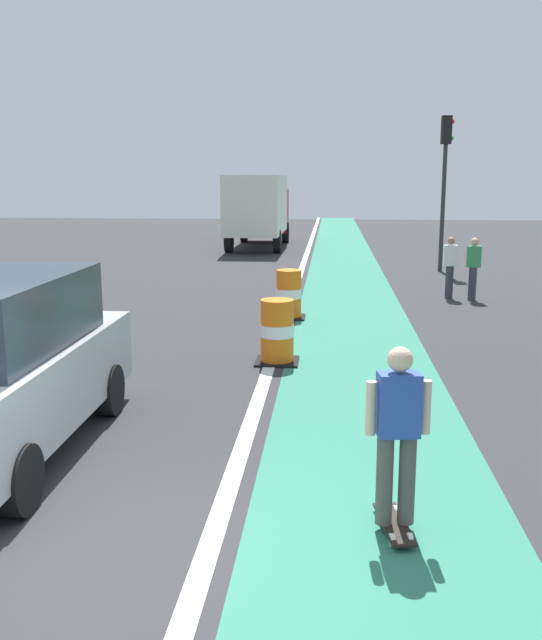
{
  "coord_description": "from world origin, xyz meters",
  "views": [
    {
      "loc": [
        1.89,
        -5.29,
        3.09
      ],
      "look_at": [
        1.06,
        4.61,
        1.1
      ],
      "focal_mm": 39.77,
      "sensor_mm": 36.0,
      "label": 1
    }
  ],
  "objects_px": {
    "traffic_light_corner": "(445,166)",
    "pedestrian_crossing": "(450,266)",
    "skateboarder_on_lane": "(397,434)",
    "traffic_barrel_front": "(277,332)",
    "pedestrian_waiting": "(473,267)",
    "traffic_barrel_mid": "(289,295)",
    "delivery_truck_down_block": "(259,207)"
  },
  "relations": [
    {
      "from": "delivery_truck_down_block",
      "to": "traffic_light_corner",
      "type": "xyz_separation_m",
      "value": [
        6.99,
        -7.81,
        1.65
      ]
    },
    {
      "from": "traffic_barrel_front",
      "to": "skateboarder_on_lane",
      "type": "bearing_deg",
      "value": -75.62
    },
    {
      "from": "traffic_light_corner",
      "to": "traffic_barrel_front",
      "type": "bearing_deg",
      "value": -110.07
    },
    {
      "from": "pedestrian_crossing",
      "to": "delivery_truck_down_block",
      "type": "bearing_deg",
      "value": 115.35
    },
    {
      "from": "pedestrian_crossing",
      "to": "traffic_barrel_mid",
      "type": "bearing_deg",
      "value": -143.32
    },
    {
      "from": "skateboarder_on_lane",
      "to": "traffic_barrel_front",
      "type": "xyz_separation_m",
      "value": [
        -1.48,
        5.79,
        -0.38
      ]
    },
    {
      "from": "traffic_barrel_mid",
      "to": "pedestrian_crossing",
      "type": "relative_size",
      "value": 0.68
    },
    {
      "from": "traffic_barrel_mid",
      "to": "traffic_light_corner",
      "type": "height_order",
      "value": "traffic_light_corner"
    },
    {
      "from": "traffic_light_corner",
      "to": "delivery_truck_down_block",
      "type": "bearing_deg",
      "value": 131.8
    },
    {
      "from": "traffic_barrel_front",
      "to": "traffic_light_corner",
      "type": "xyz_separation_m",
      "value": [
        4.6,
        12.58,
        2.97
      ]
    },
    {
      "from": "pedestrian_waiting",
      "to": "delivery_truck_down_block",
      "type": "bearing_deg",
      "value": 116.86
    },
    {
      "from": "traffic_barrel_mid",
      "to": "delivery_truck_down_block",
      "type": "distance_m",
      "value": 16.66
    },
    {
      "from": "delivery_truck_down_block",
      "to": "pedestrian_waiting",
      "type": "xyz_separation_m",
      "value": [
        6.92,
        -13.67,
        -0.98
      ]
    },
    {
      "from": "traffic_barrel_front",
      "to": "pedestrian_waiting",
      "type": "distance_m",
      "value": 8.12
    },
    {
      "from": "traffic_barrel_mid",
      "to": "pedestrian_waiting",
      "type": "xyz_separation_m",
      "value": [
        4.57,
        2.77,
        0.33
      ]
    },
    {
      "from": "traffic_barrel_mid",
      "to": "pedestrian_crossing",
      "type": "height_order",
      "value": "pedestrian_crossing"
    },
    {
      "from": "traffic_light_corner",
      "to": "pedestrian_crossing",
      "type": "distance_m",
      "value": 6.25
    },
    {
      "from": "traffic_barrel_front",
      "to": "pedestrian_waiting",
      "type": "relative_size",
      "value": 0.68
    },
    {
      "from": "traffic_barrel_front",
      "to": "pedestrian_waiting",
      "type": "xyz_separation_m",
      "value": [
        4.54,
        6.73,
        0.33
      ]
    },
    {
      "from": "traffic_light_corner",
      "to": "pedestrian_crossing",
      "type": "bearing_deg",
      "value": -96.22
    },
    {
      "from": "skateboarder_on_lane",
      "to": "traffic_light_corner",
      "type": "height_order",
      "value": "traffic_light_corner"
    },
    {
      "from": "traffic_light_corner",
      "to": "pedestrian_waiting",
      "type": "distance_m",
      "value": 6.42
    },
    {
      "from": "traffic_barrel_mid",
      "to": "pedestrian_waiting",
      "type": "distance_m",
      "value": 5.36
    },
    {
      "from": "skateboarder_on_lane",
      "to": "pedestrian_crossing",
      "type": "xyz_separation_m",
      "value": [
        2.5,
        12.74,
        -0.05
      ]
    },
    {
      "from": "skateboarder_on_lane",
      "to": "pedestrian_crossing",
      "type": "distance_m",
      "value": 12.98
    },
    {
      "from": "traffic_barrel_front",
      "to": "pedestrian_crossing",
      "type": "bearing_deg",
      "value": 60.17
    },
    {
      "from": "traffic_barrel_front",
      "to": "traffic_light_corner",
      "type": "height_order",
      "value": "traffic_light_corner"
    },
    {
      "from": "traffic_barrel_front",
      "to": "traffic_barrel_mid",
      "type": "bearing_deg",
      "value": 90.51
    },
    {
      "from": "skateboarder_on_lane",
      "to": "traffic_light_corner",
      "type": "xyz_separation_m",
      "value": [
        3.11,
        18.38,
        2.59
      ]
    },
    {
      "from": "traffic_light_corner",
      "to": "pedestrian_crossing",
      "type": "relative_size",
      "value": 3.17
    },
    {
      "from": "delivery_truck_down_block",
      "to": "pedestrian_crossing",
      "type": "xyz_separation_m",
      "value": [
        6.37,
        -13.45,
        -0.98
      ]
    },
    {
      "from": "traffic_barrel_front",
      "to": "traffic_light_corner",
      "type": "relative_size",
      "value": 0.21
    }
  ]
}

